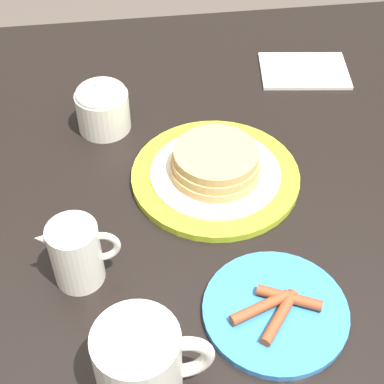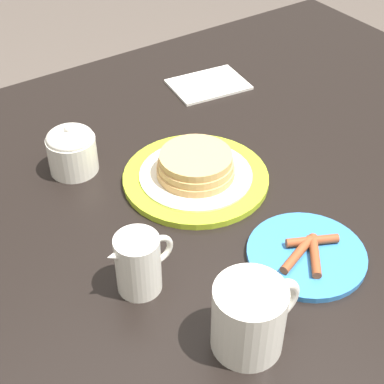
{
  "view_description": "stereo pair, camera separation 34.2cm",
  "coord_description": "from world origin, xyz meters",
  "views": [
    {
      "loc": [
        -0.18,
        -0.62,
        1.41
      ],
      "look_at": [
        -0.1,
        -0.03,
        0.81
      ],
      "focal_mm": 55.0,
      "sensor_mm": 36.0,
      "label": 1
    },
    {
      "loc": [
        -0.52,
        -0.65,
        1.43
      ],
      "look_at": [
        -0.1,
        -0.03,
        0.81
      ],
      "focal_mm": 55.0,
      "sensor_mm": 36.0,
      "label": 2
    }
  ],
  "objects": [
    {
      "name": "dining_table",
      "position": [
        0.0,
        0.0,
        0.67
      ],
      "size": [
        1.41,
        1.08,
        0.78
      ],
      "color": "black",
      "rests_on": "ground_plane"
    },
    {
      "name": "pancake_plate",
      "position": [
        -0.05,
        0.03,
        0.8
      ],
      "size": [
        0.26,
        0.26,
        0.06
      ],
      "color": "#AAC628",
      "rests_on": "dining_table"
    },
    {
      "name": "side_plate_bacon",
      "position": [
        -0.02,
        -0.23,
        0.78
      ],
      "size": [
        0.18,
        0.18,
        0.02
      ],
      "color": "#337AC6",
      "rests_on": "dining_table"
    },
    {
      "name": "coffee_mug",
      "position": [
        -0.19,
        -0.3,
        0.83
      ],
      "size": [
        0.13,
        0.1,
        0.1
      ],
      "color": "silver",
      "rests_on": "dining_table"
    },
    {
      "name": "creamer_pitcher",
      "position": [
        -0.26,
        -0.13,
        0.83
      ],
      "size": [
        0.11,
        0.07,
        0.1
      ],
      "color": "silver",
      "rests_on": "dining_table"
    },
    {
      "name": "sugar_bowl",
      "position": [
        -0.22,
        0.18,
        0.82
      ],
      "size": [
        0.09,
        0.09,
        0.1
      ],
      "color": "silver",
      "rests_on": "dining_table"
    },
    {
      "name": "napkin",
      "position": [
        0.16,
        0.29,
        0.78
      ],
      "size": [
        0.18,
        0.14,
        0.01
      ],
      "color": "silver",
      "rests_on": "dining_table"
    }
  ]
}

